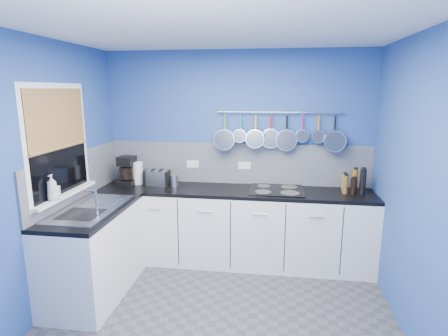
% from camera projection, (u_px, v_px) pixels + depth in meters
% --- Properties ---
extents(floor, '(3.20, 3.00, 0.02)m').
position_uv_depth(floor, '(218.00, 322.00, 3.25)').
color(floor, '#47474C').
rests_on(floor, ground).
extents(ceiling, '(3.20, 3.00, 0.02)m').
position_uv_depth(ceiling, '(216.00, 26.00, 2.72)').
color(ceiling, white).
rests_on(ceiling, ground).
extents(wall_back, '(3.20, 0.02, 2.50)m').
position_uv_depth(wall_back, '(237.00, 155.00, 4.45)').
color(wall_back, '#294B96').
rests_on(wall_back, ground).
extents(wall_front, '(3.20, 0.02, 2.50)m').
position_uv_depth(wall_front, '(160.00, 281.00, 1.52)').
color(wall_front, '#294B96').
rests_on(wall_front, ground).
extents(wall_left, '(0.02, 3.00, 2.50)m').
position_uv_depth(wall_left, '(38.00, 180.00, 3.21)').
color(wall_left, '#294B96').
rests_on(wall_left, ground).
extents(wall_right, '(0.02, 3.00, 2.50)m').
position_uv_depth(wall_right, '(425.00, 195.00, 2.76)').
color(wall_right, '#294B96').
rests_on(wall_right, ground).
extents(backsplash_back, '(3.20, 0.02, 0.50)m').
position_uv_depth(backsplash_back, '(237.00, 163.00, 4.45)').
color(backsplash_back, '#979AA3').
rests_on(backsplash_back, wall_back).
extents(backsplash_left, '(0.02, 1.80, 0.50)m').
position_uv_depth(backsplash_left, '(78.00, 176.00, 3.81)').
color(backsplash_left, '#979AA3').
rests_on(backsplash_left, wall_left).
extents(cabinet_run_back, '(3.20, 0.60, 0.86)m').
position_uv_depth(cabinet_run_back, '(233.00, 227.00, 4.32)').
color(cabinet_run_back, white).
rests_on(cabinet_run_back, ground).
extents(worktop_back, '(3.20, 0.60, 0.04)m').
position_uv_depth(worktop_back, '(234.00, 191.00, 4.22)').
color(worktop_back, black).
rests_on(worktop_back, cabinet_run_back).
extents(cabinet_run_left, '(0.60, 1.20, 0.86)m').
position_uv_depth(cabinet_run_left, '(95.00, 253.00, 3.63)').
color(cabinet_run_left, white).
rests_on(cabinet_run_left, ground).
extents(worktop_left, '(0.60, 1.20, 0.04)m').
position_uv_depth(worktop_left, '(91.00, 211.00, 3.53)').
color(worktop_left, black).
rests_on(worktop_left, cabinet_run_left).
extents(window_frame, '(0.01, 1.00, 1.10)m').
position_uv_depth(window_frame, '(58.00, 142.00, 3.43)').
color(window_frame, white).
rests_on(window_frame, wall_left).
extents(window_glass, '(0.01, 0.90, 1.00)m').
position_uv_depth(window_glass, '(59.00, 142.00, 3.43)').
color(window_glass, black).
rests_on(window_glass, wall_left).
extents(bamboo_blind, '(0.01, 0.90, 0.55)m').
position_uv_depth(bamboo_blind, '(57.00, 118.00, 3.38)').
color(bamboo_blind, '#B2843C').
rests_on(bamboo_blind, wall_left).
extents(window_sill, '(0.10, 0.98, 0.03)m').
position_uv_depth(window_sill, '(66.00, 194.00, 3.54)').
color(window_sill, white).
rests_on(window_sill, wall_left).
extents(sink_unit, '(0.50, 0.95, 0.01)m').
position_uv_depth(sink_unit, '(91.00, 208.00, 3.53)').
color(sink_unit, silver).
rests_on(sink_unit, worktop_left).
extents(mixer_tap, '(0.12, 0.08, 0.26)m').
position_uv_depth(mixer_tap, '(96.00, 202.00, 3.31)').
color(mixer_tap, silver).
rests_on(mixer_tap, worktop_left).
extents(socket_left, '(0.15, 0.01, 0.09)m').
position_uv_depth(socket_left, '(193.00, 164.00, 4.51)').
color(socket_left, white).
rests_on(socket_left, backsplash_back).
extents(socket_right, '(0.15, 0.01, 0.09)m').
position_uv_depth(socket_right, '(245.00, 166.00, 4.42)').
color(socket_right, white).
rests_on(socket_right, backsplash_back).
extents(pot_rail, '(1.45, 0.02, 0.02)m').
position_uv_depth(pot_rail, '(279.00, 112.00, 4.21)').
color(pot_rail, silver).
rests_on(pot_rail, wall_back).
extents(soap_bottle_a, '(0.10, 0.10, 0.24)m').
position_uv_depth(soap_bottle_a, '(52.00, 188.00, 3.28)').
color(soap_bottle_a, white).
rests_on(soap_bottle_a, window_sill).
extents(soap_bottle_b, '(0.10, 0.10, 0.17)m').
position_uv_depth(soap_bottle_b, '(55.00, 190.00, 3.33)').
color(soap_bottle_b, white).
rests_on(soap_bottle_b, window_sill).
extents(paper_towel, '(0.15, 0.15, 0.27)m').
position_uv_depth(paper_towel, '(138.00, 173.00, 4.43)').
color(paper_towel, white).
rests_on(paper_towel, worktop_back).
extents(coffee_maker, '(0.21, 0.23, 0.35)m').
position_uv_depth(coffee_maker, '(127.00, 171.00, 4.39)').
color(coffee_maker, black).
rests_on(coffee_maker, worktop_back).
extents(toaster, '(0.31, 0.21, 0.18)m').
position_uv_depth(toaster, '(157.00, 178.00, 4.39)').
color(toaster, silver).
rests_on(toaster, worktop_back).
extents(canister, '(0.11, 0.11, 0.14)m').
position_uv_depth(canister, '(174.00, 181.00, 4.34)').
color(canister, silver).
rests_on(canister, worktop_back).
extents(hob, '(0.62, 0.54, 0.01)m').
position_uv_depth(hob, '(276.00, 190.00, 4.18)').
color(hob, black).
rests_on(hob, worktop_back).
extents(pan_0, '(0.26, 0.12, 0.45)m').
position_uv_depth(pan_0, '(225.00, 131.00, 4.33)').
color(pan_0, silver).
rests_on(pan_0, pot_rail).
extents(pan_1, '(0.16, 0.12, 0.35)m').
position_uv_depth(pan_1, '(240.00, 127.00, 4.30)').
color(pan_1, silver).
rests_on(pan_1, pot_rail).
extents(pan_2, '(0.23, 0.12, 0.42)m').
position_uv_depth(pan_2, '(255.00, 130.00, 4.28)').
color(pan_2, silver).
rests_on(pan_2, pot_rail).
extents(pan_3, '(0.23, 0.06, 0.42)m').
position_uv_depth(pan_3, '(271.00, 130.00, 4.25)').
color(pan_3, silver).
rests_on(pan_3, pot_rail).
extents(pan_4, '(0.25, 0.08, 0.44)m').
position_uv_depth(pan_4, '(286.00, 132.00, 4.23)').
color(pan_4, silver).
rests_on(pan_4, pot_rail).
extents(pan_5, '(0.15, 0.07, 0.34)m').
position_uv_depth(pan_5, '(302.00, 128.00, 4.19)').
color(pan_5, silver).
rests_on(pan_5, pot_rail).
extents(pan_6, '(0.16, 0.08, 0.35)m').
position_uv_depth(pan_6, '(319.00, 128.00, 4.17)').
color(pan_6, silver).
rests_on(pan_6, pot_rail).
extents(pan_7, '(0.25, 0.12, 0.44)m').
position_uv_depth(pan_7, '(334.00, 132.00, 4.15)').
color(pan_7, silver).
rests_on(pan_7, pot_rail).
extents(condiment_0, '(0.06, 0.06, 0.16)m').
position_uv_depth(condiment_0, '(362.00, 185.00, 4.10)').
color(condiment_0, '#4C190C').
rests_on(condiment_0, worktop_back).
extents(condiment_1, '(0.06, 0.06, 0.26)m').
position_uv_depth(condiment_1, '(355.00, 180.00, 4.10)').
color(condiment_1, '#8C5914').
rests_on(condiment_1, worktop_back).
extents(condiment_2, '(0.05, 0.05, 0.20)m').
position_uv_depth(condiment_2, '(344.00, 182.00, 4.14)').
color(condiment_2, olive).
rests_on(condiment_2, worktop_back).
extents(condiment_3, '(0.07, 0.07, 0.28)m').
position_uv_depth(condiment_3, '(363.00, 182.00, 4.00)').
color(condiment_3, black).
rests_on(condiment_3, worktop_back).
extents(condiment_4, '(0.07, 0.07, 0.17)m').
position_uv_depth(condiment_4, '(354.00, 186.00, 4.02)').
color(condiment_4, black).
rests_on(condiment_4, worktop_back).
extents(condiment_5, '(0.06, 0.06, 0.21)m').
position_uv_depth(condiment_5, '(345.00, 185.00, 4.02)').
color(condiment_5, brown).
rests_on(condiment_5, worktop_back).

